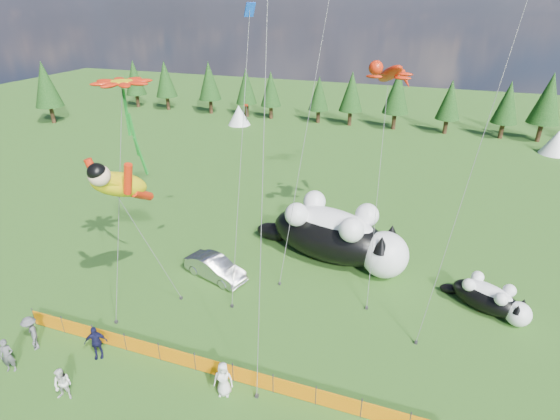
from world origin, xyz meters
name	(u,v)px	position (x,y,z in m)	size (l,w,h in m)	color
ground	(240,334)	(0.00, 0.00, 0.00)	(160.00, 160.00, 0.00)	#0C3609
safety_fence	(214,367)	(0.00, -3.00, 0.50)	(22.06, 0.06, 1.10)	#262626
tree_line	(373,98)	(0.00, 45.00, 4.00)	(90.00, 4.00, 8.00)	black
festival_tents	(455,134)	(11.00, 40.00, 1.40)	(50.00, 3.20, 2.80)	white
cat_large	(336,234)	(3.08, 9.12, 1.95)	(11.25, 5.87, 4.11)	black
cat_small	(490,298)	(12.66, 6.57, 0.89)	(4.84, 3.40, 1.88)	black
car	(215,268)	(-3.68, 4.41, 0.71)	(1.51, 4.33, 1.43)	#ADAEB2
spectator_a	(7,356)	(-9.43, -5.96, 0.92)	(0.67, 0.44, 1.83)	#4E4F53
spectator_b	(63,384)	(-5.69, -6.40, 0.85)	(0.82, 0.48, 1.69)	silver
spectator_c	(96,342)	(-6.04, -3.83, 0.93)	(1.09, 0.56, 1.87)	#131435
spectator_d	(31,333)	(-9.55, -4.41, 0.97)	(1.25, 0.65, 1.94)	#4E4F53
spectator_e	(223,379)	(0.92, -3.81, 0.90)	(0.88, 0.57, 1.79)	silver
superhero_kite	(120,184)	(-6.08, -0.18, 7.95)	(4.29, 4.58, 9.92)	yellow
gecko_kite	(390,74)	(5.10, 13.21, 11.94)	(4.85, 12.09, 14.74)	red
flower_kite	(122,86)	(-6.55, 1.70, 12.40)	(3.14, 4.79, 12.83)	red
diamond_kite_a	(249,27)	(-1.70, 6.39, 14.95)	(0.77, 5.20, 16.69)	blue
diamond_kite_c	(267,4)	(1.56, 0.59, 16.09)	(1.26, 4.92, 17.70)	blue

